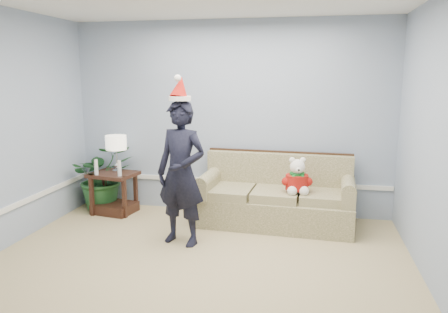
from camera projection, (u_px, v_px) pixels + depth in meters
name	position (u px, v px, depth m)	size (l,w,h in m)	color
room_shell	(176.00, 147.00, 3.72)	(4.54, 5.04, 2.74)	tan
wainscot_trim	(113.00, 202.00, 5.24)	(4.49, 4.99, 0.06)	white
sofa	(276.00, 199.00, 5.77)	(2.02, 0.95, 0.93)	brown
side_table	(114.00, 197.00, 6.24)	(0.69, 0.61, 0.59)	#3C1F15
table_lamp	(116.00, 144.00, 6.16)	(0.29, 0.29, 0.52)	silver
candle_pair	(108.00, 168.00, 5.99)	(0.40, 0.06, 0.22)	silver
houseplant	(103.00, 177.00, 6.40)	(0.86, 0.75, 0.96)	#205527
man	(181.00, 173.00, 5.01)	(0.61, 0.40, 1.68)	black
santa_hat	(180.00, 89.00, 4.84)	(0.31, 0.33, 0.29)	white
teddy_bear	(297.00, 180.00, 5.48)	(0.33, 0.35, 0.46)	white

